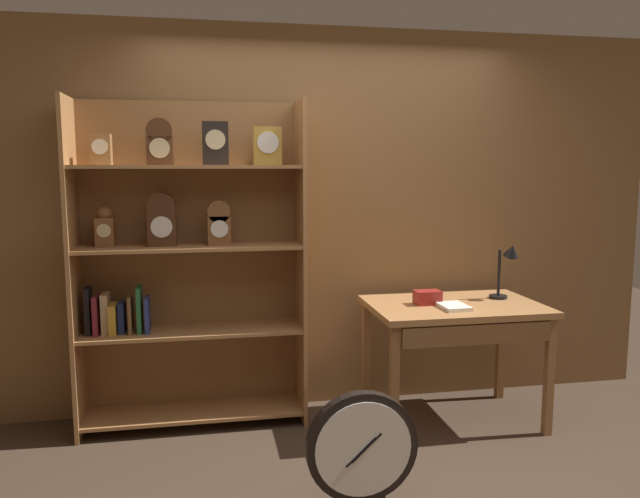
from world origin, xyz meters
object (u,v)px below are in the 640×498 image
at_px(workbench, 456,319).
at_px(open_repair_manual, 453,307).
at_px(desk_lamp, 507,265).
at_px(round_clock_large, 362,450).
at_px(bookshelf, 185,261).
at_px(toolbox_small, 427,297).

distance_m(workbench, open_repair_manual, 0.16).
bearing_deg(desk_lamp, round_clock_large, -141.73).
relative_size(bookshelf, desk_lamp, 5.44).
bearing_deg(open_repair_manual, desk_lamp, 21.92).
height_order(desk_lamp, toolbox_small, desk_lamp).
xyz_separation_m(bookshelf, workbench, (1.70, -0.33, -0.38)).
bearing_deg(open_repair_manual, workbench, 57.42).
distance_m(toolbox_small, round_clock_large, 1.26).
height_order(toolbox_small, round_clock_large, toolbox_small).
distance_m(desk_lamp, toolbox_small, 0.60).
bearing_deg(open_repair_manual, bookshelf, 163.59).
relative_size(desk_lamp, open_repair_manual, 1.74).
height_order(desk_lamp, round_clock_large, desk_lamp).
height_order(workbench, round_clock_large, workbench).
bearing_deg(bookshelf, open_repair_manual, -14.82).
relative_size(bookshelf, toolbox_small, 12.67).
relative_size(workbench, round_clock_large, 1.85).
distance_m(bookshelf, toolbox_small, 1.57).
xyz_separation_m(toolbox_small, round_clock_large, (-0.67, -0.93, -0.53)).
bearing_deg(workbench, toolbox_small, 167.97).
bearing_deg(bookshelf, desk_lamp, -6.43).
bearing_deg(toolbox_small, desk_lamp, 5.32).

